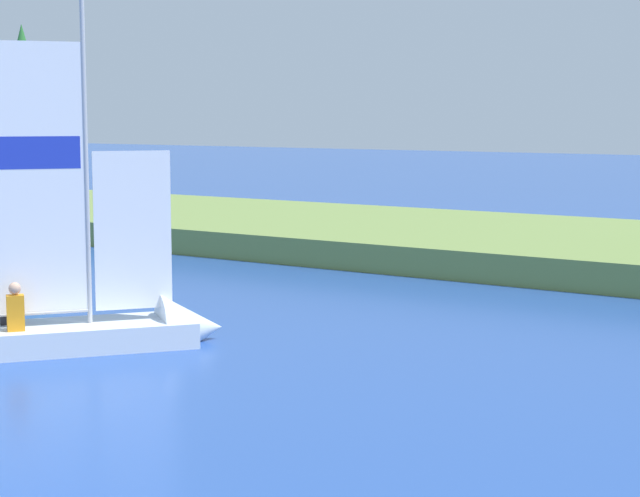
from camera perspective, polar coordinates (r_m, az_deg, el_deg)
The scene contains 3 objects.
shore_bank at distance 30.47m, azimuth 11.95°, elevation 0.13°, with size 80.00×10.00×0.74m, color olive.
shoreline_tree_left at distance 41.85m, azimuth -15.37°, elevation 8.56°, with size 2.05×2.05×6.53m.
sailboat at distance 19.01m, azimuth -11.01°, elevation -3.79°, with size 4.07×4.75×6.41m.
Camera 1 is at (11.24, -4.59, 4.00)m, focal length 60.75 mm.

